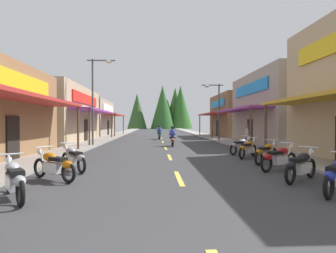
# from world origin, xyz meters

# --- Properties ---
(ground) EXTENTS (10.14, 99.16, 0.10)m
(ground) POSITION_xyz_m (0.00, 34.58, -0.05)
(ground) COLOR #38383A
(sidewalk_left) EXTENTS (2.20, 99.16, 0.12)m
(sidewalk_left) POSITION_xyz_m (-6.17, 34.58, 0.06)
(sidewalk_left) COLOR gray
(sidewalk_left) RESTS_ON ground
(sidewalk_right) EXTENTS (2.20, 99.16, 0.12)m
(sidewalk_right) POSITION_xyz_m (6.17, 34.58, 0.06)
(sidewalk_right) COLOR #9E9991
(sidewalk_right) RESTS_ON ground
(centerline_dashes) EXTENTS (0.16, 72.73, 0.01)m
(centerline_dashes) POSITION_xyz_m (0.00, 37.00, 0.01)
(centerline_dashes) COLOR #E0C64C
(centerline_dashes) RESTS_ON ground
(storefront_left_middle) EXTENTS (9.46, 12.46, 5.13)m
(storefront_left_middle) POSITION_xyz_m (-11.06, 25.84, 2.57)
(storefront_left_middle) COLOR tan
(storefront_left_middle) RESTS_ON ground
(storefront_left_far) EXTENTS (8.64, 11.17, 4.89)m
(storefront_left_far) POSITION_xyz_m (-10.65, 38.50, 2.45)
(storefront_left_far) COLOR gray
(storefront_left_far) RESTS_ON ground
(storefront_right_middle) EXTENTS (10.03, 10.63, 5.97)m
(storefront_right_middle) POSITION_xyz_m (11.35, 22.24, 2.99)
(storefront_right_middle) COLOR gray
(storefront_right_middle) RESTS_ON ground
(storefront_right_far) EXTENTS (7.83, 9.85, 5.39)m
(storefront_right_far) POSITION_xyz_m (10.24, 34.26, 2.70)
(storefront_right_far) COLOR brown
(storefront_right_far) RESTS_ON ground
(streetlamp_left) EXTENTS (2.11, 0.30, 6.63)m
(streetlamp_left) POSITION_xyz_m (-5.17, 20.65, 4.28)
(streetlamp_left) COLOR #474C51
(streetlamp_left) RESTS_ON ground
(streetlamp_right) EXTENTS (2.11, 0.30, 5.54)m
(streetlamp_right) POSITION_xyz_m (5.13, 25.93, 3.67)
(streetlamp_right) COLOR #474C51
(streetlamp_right) RESTS_ON ground
(motorcycle_parked_right_2) EXTENTS (1.72, 1.43, 1.04)m
(motorcycle_parked_right_2) POSITION_xyz_m (3.70, 7.62, 0.49)
(motorcycle_parked_right_2) COLOR black
(motorcycle_parked_right_2) RESTS_ON ground
(motorcycle_parked_right_3) EXTENTS (1.89, 1.18, 1.04)m
(motorcycle_parked_right_3) POSITION_xyz_m (3.87, 9.51, 0.49)
(motorcycle_parked_right_3) COLOR black
(motorcycle_parked_right_3) RESTS_ON ground
(motorcycle_parked_right_4) EXTENTS (1.65, 1.52, 1.04)m
(motorcycle_parked_right_4) POSITION_xyz_m (4.11, 11.25, 0.49)
(motorcycle_parked_right_4) COLOR black
(motorcycle_parked_right_4) RESTS_ON ground
(motorcycle_parked_right_5) EXTENTS (1.50, 1.67, 1.04)m
(motorcycle_parked_right_5) POSITION_xyz_m (3.98, 13.26, 0.49)
(motorcycle_parked_right_5) COLOR black
(motorcycle_parked_right_5) RESTS_ON ground
(motorcycle_parked_right_6) EXTENTS (1.71, 1.45, 1.04)m
(motorcycle_parked_right_6) POSITION_xyz_m (4.13, 14.90, 0.49)
(motorcycle_parked_right_6) COLOR black
(motorcycle_parked_right_6) RESTS_ON ground
(motorcycle_parked_left_1) EXTENTS (1.31, 1.81, 1.04)m
(motorcycle_parked_left_1) POSITION_xyz_m (-4.06, 5.97, 0.49)
(motorcycle_parked_left_1) COLOR black
(motorcycle_parked_left_1) RESTS_ON ground
(motorcycle_parked_left_2) EXTENTS (1.77, 1.37, 1.04)m
(motorcycle_parked_left_2) POSITION_xyz_m (-3.92, 8.13, 0.49)
(motorcycle_parked_left_2) COLOR black
(motorcycle_parked_left_2) RESTS_ON ground
(motorcycle_parked_left_3) EXTENTS (1.40, 1.74, 1.04)m
(motorcycle_parked_left_3) POSITION_xyz_m (-3.81, 9.81, 0.49)
(motorcycle_parked_left_3) COLOR black
(motorcycle_parked_left_3) RESTS_ON ground
(rider_cruising_lead) EXTENTS (0.60, 2.14, 1.57)m
(rider_cruising_lead) POSITION_xyz_m (0.58, 20.42, 0.66)
(rider_cruising_lead) COLOR black
(rider_cruising_lead) RESTS_ON ground
(rider_cruising_trailing) EXTENTS (0.60, 2.14, 1.57)m
(rider_cruising_trailing) POSITION_xyz_m (-0.26, 29.15, 0.66)
(rider_cruising_trailing) COLOR black
(rider_cruising_trailing) RESTS_ON ground
(pedestrian_waiting) EXTENTS (0.30, 0.57, 1.64)m
(pedestrian_waiting) POSITION_xyz_m (5.72, 18.52, 0.95)
(pedestrian_waiting) COLOR black
(pedestrian_waiting) RESTS_ON ground
(treeline_backdrop) EXTENTS (19.77, 11.38, 13.27)m
(treeline_backdrop) POSITION_xyz_m (3.67, 84.20, 6.03)
(treeline_backdrop) COLOR #285823
(treeline_backdrop) RESTS_ON ground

